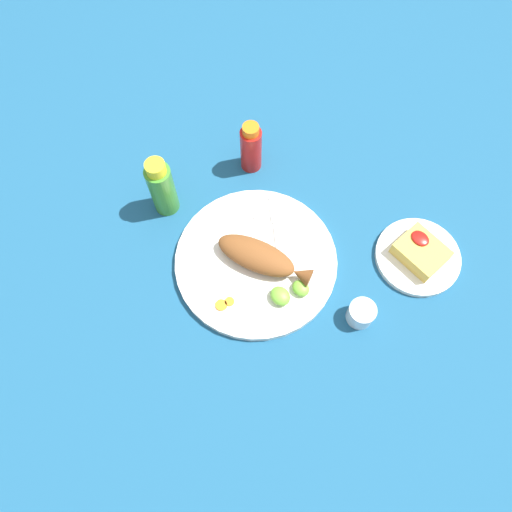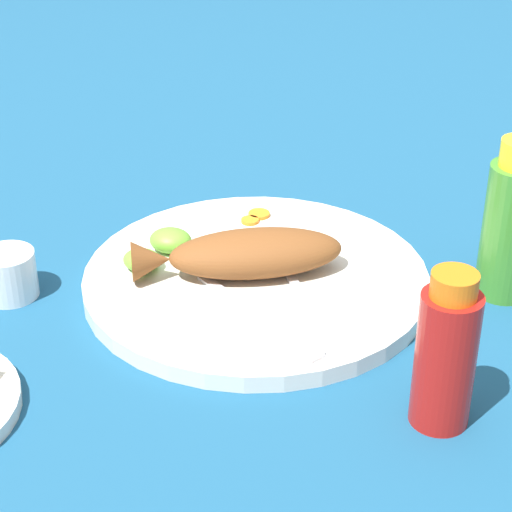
{
  "view_description": "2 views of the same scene",
  "coord_description": "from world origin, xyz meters",
  "px_view_note": "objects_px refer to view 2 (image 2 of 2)",
  "views": [
    {
      "loc": [
        -0.33,
        0.3,
        1.04
      ],
      "look_at": [
        0.0,
        0.0,
        0.04
      ],
      "focal_mm": 35.0,
      "sensor_mm": 36.0,
      "label": 1
    },
    {
      "loc": [
        0.21,
        -0.81,
        0.52
      ],
      "look_at": [
        0.0,
        0.0,
        0.04
      ],
      "focal_mm": 65.0,
      "sensor_mm": 36.0,
      "label": 2
    }
  ],
  "objects_px": {
    "fork_far": "(265,321)",
    "hot_sauce_bottle_red": "(446,354)",
    "main_plate": "(256,280)",
    "fork_near": "(310,311)",
    "fried_fish": "(245,254)",
    "salt_cup": "(9,277)",
    "hot_sauce_bottle_green": "(512,224)"
  },
  "relations": [
    {
      "from": "fork_near",
      "to": "fork_far",
      "type": "xyz_separation_m",
      "value": [
        -0.04,
        -0.03,
        0.0
      ]
    },
    {
      "from": "hot_sauce_bottle_green",
      "to": "salt_cup",
      "type": "distance_m",
      "value": 0.52
    },
    {
      "from": "fried_fish",
      "to": "hot_sauce_bottle_green",
      "type": "relative_size",
      "value": 1.31
    },
    {
      "from": "hot_sauce_bottle_green",
      "to": "fork_far",
      "type": "bearing_deg",
      "value": -146.58
    },
    {
      "from": "fried_fish",
      "to": "hot_sauce_bottle_red",
      "type": "relative_size",
      "value": 1.55
    },
    {
      "from": "main_plate",
      "to": "fork_far",
      "type": "bearing_deg",
      "value": -70.39
    },
    {
      "from": "fork_near",
      "to": "fork_far",
      "type": "bearing_deg",
      "value": -83.6
    },
    {
      "from": "fork_near",
      "to": "salt_cup",
      "type": "bearing_deg",
      "value": -115.59
    },
    {
      "from": "hot_sauce_bottle_red",
      "to": "salt_cup",
      "type": "relative_size",
      "value": 2.49
    },
    {
      "from": "fork_far",
      "to": "salt_cup",
      "type": "bearing_deg",
      "value": -144.73
    },
    {
      "from": "fried_fish",
      "to": "fork_far",
      "type": "bearing_deg",
      "value": -86.39
    },
    {
      "from": "main_plate",
      "to": "hot_sauce_bottle_red",
      "type": "relative_size",
      "value": 2.5
    },
    {
      "from": "fork_near",
      "to": "main_plate",
      "type": "bearing_deg",
      "value": -159.93
    },
    {
      "from": "fried_fish",
      "to": "fork_near",
      "type": "bearing_deg",
      "value": -58.02
    },
    {
      "from": "fork_far",
      "to": "fork_near",
      "type": "bearing_deg",
      "value": 72.5
    },
    {
      "from": "fried_fish",
      "to": "hot_sauce_bottle_red",
      "type": "xyz_separation_m",
      "value": [
        0.22,
        -0.17,
        0.03
      ]
    },
    {
      "from": "hot_sauce_bottle_red",
      "to": "salt_cup",
      "type": "distance_m",
      "value": 0.46
    },
    {
      "from": "main_plate",
      "to": "fork_far",
      "type": "xyz_separation_m",
      "value": [
        0.03,
        -0.09,
        0.01
      ]
    },
    {
      "from": "hot_sauce_bottle_green",
      "to": "hot_sauce_bottle_red",
      "type": "bearing_deg",
      "value": -101.72
    },
    {
      "from": "main_plate",
      "to": "salt_cup",
      "type": "distance_m",
      "value": 0.26
    },
    {
      "from": "main_plate",
      "to": "hot_sauce_bottle_green",
      "type": "distance_m",
      "value": 0.27
    },
    {
      "from": "salt_cup",
      "to": "fork_far",
      "type": "bearing_deg",
      "value": -1.96
    },
    {
      "from": "fried_fish",
      "to": "fork_near",
      "type": "xyz_separation_m",
      "value": [
        0.08,
        -0.06,
        -0.02
      ]
    },
    {
      "from": "fork_near",
      "to": "hot_sauce_bottle_red",
      "type": "bearing_deg",
      "value": 22.36
    },
    {
      "from": "fried_fish",
      "to": "salt_cup",
      "type": "distance_m",
      "value": 0.25
    },
    {
      "from": "main_plate",
      "to": "hot_sauce_bottle_red",
      "type": "bearing_deg",
      "value": -39.57
    },
    {
      "from": "fork_far",
      "to": "hot_sauce_bottle_red",
      "type": "height_order",
      "value": "hot_sauce_bottle_red"
    },
    {
      "from": "main_plate",
      "to": "salt_cup",
      "type": "bearing_deg",
      "value": -161.91
    },
    {
      "from": "hot_sauce_bottle_green",
      "to": "salt_cup",
      "type": "bearing_deg",
      "value": -164.65
    },
    {
      "from": "main_plate",
      "to": "fork_far",
      "type": "relative_size",
      "value": 2.34
    },
    {
      "from": "fried_fish",
      "to": "hot_sauce_bottle_green",
      "type": "height_order",
      "value": "hot_sauce_bottle_green"
    },
    {
      "from": "main_plate",
      "to": "fried_fish",
      "type": "xyz_separation_m",
      "value": [
        -0.01,
        -0.0,
        0.03
      ]
    }
  ]
}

